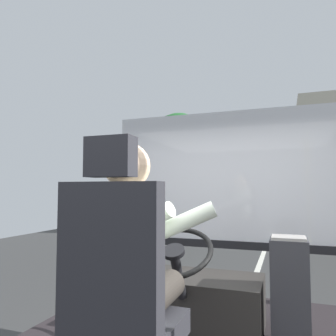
% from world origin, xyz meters
% --- Properties ---
extents(ground, '(18.00, 44.00, 0.06)m').
position_xyz_m(ground, '(0.00, 8.80, -0.02)').
color(ground, '#363636').
extents(driver_seat, '(0.48, 0.48, 1.33)m').
position_xyz_m(driver_seat, '(-0.11, -0.53, 1.23)').
color(driver_seat, black).
rests_on(driver_seat, bus_floor).
extents(bus_driver, '(0.77, 0.57, 0.85)m').
position_xyz_m(bus_driver, '(-0.11, -0.42, 1.45)').
color(bus_driver, '#332D28').
rests_on(bus_driver, driver_seat).
extents(steering_console, '(1.10, 1.00, 0.82)m').
position_xyz_m(steering_console, '(-0.11, 0.67, 0.88)').
color(steering_console, '#282623').
rests_on(steering_console, bus_floor).
extents(fare_box, '(0.26, 0.23, 0.76)m').
position_xyz_m(fare_box, '(0.63, 0.61, 1.04)').
color(fare_box, '#333338').
rests_on(fare_box, bus_floor).
extents(windshield_panel, '(2.50, 0.08, 1.48)m').
position_xyz_m(windshield_panel, '(0.00, 1.62, 1.71)').
color(windshield_panel, silver).
extents(street_tree, '(2.65, 2.65, 4.99)m').
position_xyz_m(street_tree, '(-3.62, 11.13, 3.63)').
color(street_tree, '#4C3828').
rests_on(street_tree, ground).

